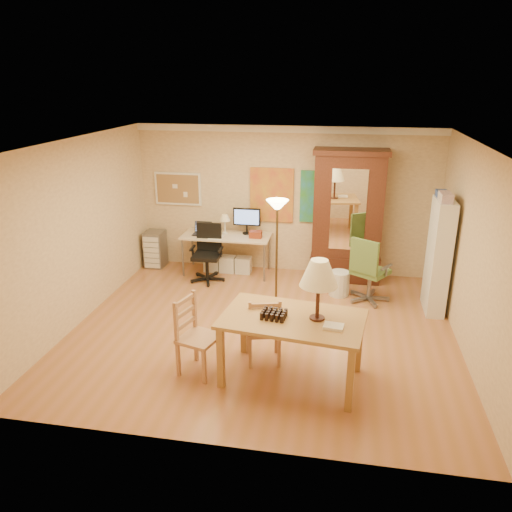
% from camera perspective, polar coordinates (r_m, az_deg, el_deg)
% --- Properties ---
extents(floor, '(5.50, 5.50, 0.00)m').
position_cam_1_polar(floor, '(7.41, 0.76, -8.38)').
color(floor, '#A66A3B').
rests_on(floor, ground).
extents(crown_molding, '(5.50, 0.08, 0.12)m').
position_cam_1_polar(crown_molding, '(9.01, 3.50, 14.28)').
color(crown_molding, white).
rests_on(crown_molding, floor).
extents(corkboard, '(0.90, 0.04, 0.62)m').
position_cam_1_polar(corkboard, '(9.65, -8.91, 7.60)').
color(corkboard, '#9C7349').
rests_on(corkboard, floor).
extents(art_panel_left, '(0.80, 0.04, 1.00)m').
position_cam_1_polar(art_panel_left, '(9.24, 1.81, 6.97)').
color(art_panel_left, gold).
rests_on(art_panel_left, floor).
extents(art_panel_right, '(0.75, 0.04, 0.95)m').
position_cam_1_polar(art_panel_right, '(9.16, 7.42, 6.70)').
color(art_panel_right, teal).
rests_on(art_panel_right, floor).
extents(dining_table, '(1.78, 1.20, 1.56)m').
position_cam_1_polar(dining_table, '(5.85, 5.27, -5.68)').
color(dining_table, olive).
rests_on(dining_table, floor).
extents(ladder_chair_back, '(0.51, 0.50, 0.92)m').
position_cam_1_polar(ladder_chair_back, '(6.44, 0.89, -8.65)').
color(ladder_chair_back, '#A17049').
rests_on(ladder_chair_back, floor).
extents(ladder_chair_left, '(0.55, 0.57, 1.00)m').
position_cam_1_polar(ladder_chair_left, '(6.27, -6.76, -9.29)').
color(ladder_chair_left, '#A17049').
rests_on(ladder_chair_left, floor).
extents(torchiere_lamp, '(0.33, 0.33, 1.82)m').
position_cam_1_polar(torchiere_lamp, '(7.36, 2.42, 3.69)').
color(torchiere_lamp, '#46361C').
rests_on(torchiere_lamp, floor).
extents(computer_desk, '(1.63, 0.71, 1.23)m').
position_cam_1_polar(computer_desk, '(9.36, -3.13, 0.75)').
color(computer_desk, '#C2AD8E').
rests_on(computer_desk, floor).
extents(office_chair_black, '(0.64, 0.64, 1.03)m').
position_cam_1_polar(office_chair_black, '(9.07, -5.56, -1.12)').
color(office_chair_black, black).
rests_on(office_chair_black, floor).
extents(office_chair_green, '(0.70, 0.70, 1.11)m').
position_cam_1_polar(office_chair_green, '(8.38, 12.69, -3.19)').
color(office_chair_green, slate).
rests_on(office_chair_green, floor).
extents(drawer_cart, '(0.35, 0.42, 0.70)m').
position_cam_1_polar(drawer_cart, '(9.88, -11.44, 0.79)').
color(drawer_cart, slate).
rests_on(drawer_cart, floor).
extents(armoire, '(1.28, 0.61, 2.35)m').
position_cam_1_polar(armoire, '(9.03, 10.38, 3.56)').
color(armoire, '#34190E').
rests_on(armoire, floor).
extents(bookshelf, '(0.27, 0.72, 1.79)m').
position_cam_1_polar(bookshelf, '(8.17, 20.11, -0.10)').
color(bookshelf, white).
rests_on(bookshelf, floor).
extents(wastebin, '(0.34, 0.34, 0.42)m').
position_cam_1_polar(wastebin, '(8.56, 9.50, -3.11)').
color(wastebin, silver).
rests_on(wastebin, floor).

